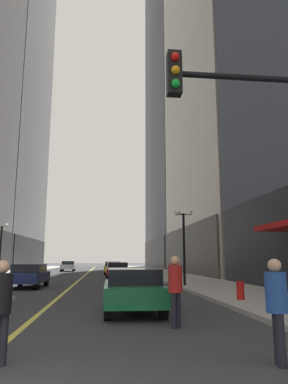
# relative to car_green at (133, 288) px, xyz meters

# --- Properties ---
(ground_plane) EXTENTS (200.00, 200.00, 0.00)m
(ground_plane) POSITION_rel_car_green_xyz_m (-2.80, 26.99, -0.72)
(ground_plane) COLOR #38383A
(sidewalk_left) EXTENTS (4.50, 78.00, 0.15)m
(sidewalk_left) POSITION_rel_car_green_xyz_m (-11.05, 26.99, -0.64)
(sidewalk_left) COLOR #ADA8A0
(sidewalk_left) RESTS_ON ground
(sidewalk_right) EXTENTS (4.50, 78.00, 0.15)m
(sidewalk_right) POSITION_rel_car_green_xyz_m (5.45, 26.99, -0.64)
(sidewalk_right) COLOR #ADA8A0
(sidewalk_right) RESTS_ON ground
(lane_centre_stripe) EXTENTS (0.16, 70.00, 0.01)m
(lane_centre_stripe) POSITION_rel_car_green_xyz_m (-2.80, 26.99, -0.71)
(lane_centre_stripe) COLOR #E5D64C
(lane_centre_stripe) RESTS_ON ground
(building_left_far) EXTENTS (13.84, 26.00, 79.50)m
(building_left_far) POSITION_rel_car_green_xyz_m (-20.13, 51.99, 38.95)
(building_left_far) COLOR slate
(building_left_far) RESTS_ON ground
(building_right_far) EXTENTS (11.89, 26.00, 88.20)m
(building_right_far) POSITION_rel_car_green_xyz_m (13.56, 51.99, 43.29)
(building_right_far) COLOR gray
(building_right_far) RESTS_ON ground
(car_green) EXTENTS (1.80, 4.24, 1.32)m
(car_green) POSITION_rel_car_green_xyz_m (0.00, 0.00, 0.00)
(car_green) COLOR #196038
(car_green) RESTS_ON ground
(car_navy) EXTENTS (1.87, 4.06, 1.32)m
(car_navy) POSITION_rel_car_green_xyz_m (-5.18, 10.10, -0.00)
(car_navy) COLOR #141E4C
(car_navy) RESTS_ON ground
(car_red) EXTENTS (1.93, 4.18, 1.32)m
(car_red) POSITION_rel_car_green_xyz_m (0.19, 19.95, 0.00)
(car_red) COLOR #B21919
(car_red) RESTS_ON ground
(car_yellow) EXTENTS (1.89, 4.79, 1.32)m
(car_yellow) POSITION_rel_car_green_xyz_m (0.00, 27.56, 0.00)
(car_yellow) COLOR yellow
(car_yellow) RESTS_ON ground
(car_white) EXTENTS (1.86, 4.18, 1.32)m
(car_white) POSITION_rel_car_green_xyz_m (-5.64, 37.55, -0.00)
(car_white) COLOR silver
(car_white) RESTS_ON ground
(pedestrian_in_black_coat) EXTENTS (0.46, 0.46, 1.59)m
(pedestrian_in_black_coat) POSITION_rel_car_green_xyz_m (-2.50, -5.40, 0.21)
(pedestrian_in_black_coat) COLOR black
(pedestrian_in_black_coat) RESTS_ON ground
(pedestrian_in_red_jacket) EXTENTS (0.48, 0.48, 1.68)m
(pedestrian_in_red_jacket) POSITION_rel_car_green_xyz_m (0.83, -2.63, 0.26)
(pedestrian_in_red_jacket) COLOR black
(pedestrian_in_red_jacket) RESTS_ON ground
(pedestrian_in_blue_hoodie) EXTENTS (0.40, 0.40, 1.62)m
(pedestrian_in_blue_hoodie) POSITION_rel_car_green_xyz_m (1.82, -5.85, 0.22)
(pedestrian_in_blue_hoodie) COLOR black
(pedestrian_in_blue_hoodie) RESTS_ON ground
(traffic_light_near_right) EXTENTS (3.43, 0.35, 5.65)m
(traffic_light_near_right) POSITION_rel_car_green_xyz_m (2.55, -5.06, 3.02)
(traffic_light_near_right) COLOR black
(traffic_light_near_right) RESTS_ON ground
(street_lamp_left_far) EXTENTS (1.06, 0.36, 4.43)m
(street_lamp_left_far) POSITION_rel_car_green_xyz_m (-9.20, 18.63, 2.54)
(street_lamp_left_far) COLOR black
(street_lamp_left_far) RESTS_ON ground
(street_lamp_right_mid) EXTENTS (1.06, 0.36, 4.43)m
(street_lamp_right_mid) POSITION_rel_car_green_xyz_m (3.60, 8.83, 2.54)
(street_lamp_right_mid) COLOR black
(street_lamp_right_mid) RESTS_ON ground
(fire_hydrant_right) EXTENTS (0.28, 0.28, 0.80)m
(fire_hydrant_right) POSITION_rel_car_green_xyz_m (4.10, 1.69, -0.32)
(fire_hydrant_right) COLOR red
(fire_hydrant_right) RESTS_ON ground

